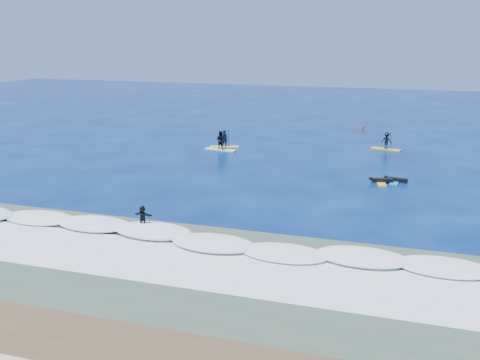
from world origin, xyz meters
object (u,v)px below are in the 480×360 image
(prone_paddler_far, at_px, (396,180))
(marker_buoy, at_px, (363,127))
(sup_paddler_right, at_px, (386,142))
(wave_surfer, at_px, (143,218))
(sup_paddler_left, at_px, (224,141))
(prone_paddler_near, at_px, (381,181))
(sup_paddler_center, at_px, (220,142))

(prone_paddler_far, xyz_separation_m, marker_buoy, (-4.44, 22.96, 0.14))
(sup_paddler_right, bearing_deg, wave_surfer, -100.68)
(sup_paddler_left, distance_m, wave_surfer, 24.11)
(sup_paddler_left, bearing_deg, wave_surfer, -96.71)
(sup_paddler_right, distance_m, prone_paddler_far, 12.31)
(sup_paddler_left, xyz_separation_m, prone_paddler_far, (17.15, -8.52, -0.48))
(sup_paddler_right, height_order, wave_surfer, sup_paddler_right)
(wave_surfer, xyz_separation_m, marker_buoy, (9.69, 38.36, -0.48))
(prone_paddler_near, relative_size, wave_surfer, 1.25)
(sup_paddler_left, relative_size, prone_paddler_near, 1.26)
(prone_paddler_near, height_order, wave_surfer, wave_surfer)
(wave_surfer, bearing_deg, sup_paddler_center, 100.53)
(sup_paddler_left, xyz_separation_m, wave_surfer, (3.02, -23.92, 0.14))
(wave_surfer, relative_size, marker_buoy, 2.71)
(sup_paddler_right, bearing_deg, sup_paddler_center, -147.62)
(wave_surfer, bearing_deg, sup_paddler_left, 100.25)
(prone_paddler_far, height_order, marker_buoy, marker_buoy)
(sup_paddler_right, distance_m, marker_buoy, 11.20)
(wave_surfer, distance_m, marker_buoy, 39.57)
(sup_paddler_center, height_order, marker_buoy, sup_paddler_center)
(prone_paddler_near, distance_m, prone_paddler_far, 1.24)
(prone_paddler_far, bearing_deg, marker_buoy, 19.26)
(sup_paddler_right, distance_m, wave_surfer, 30.49)
(marker_buoy, bearing_deg, sup_paddler_right, -73.46)
(prone_paddler_near, bearing_deg, sup_paddler_center, 54.04)
(sup_paddler_left, distance_m, prone_paddler_far, 19.15)
(prone_paddler_near, distance_m, wave_surfer, 19.76)
(marker_buoy, bearing_deg, prone_paddler_far, -79.05)
(sup_paddler_right, bearing_deg, sup_paddler_left, -152.54)
(sup_paddler_left, relative_size, wave_surfer, 1.58)
(sup_paddler_center, height_order, wave_surfer, sup_paddler_center)
(marker_buoy, bearing_deg, wave_surfer, -104.18)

